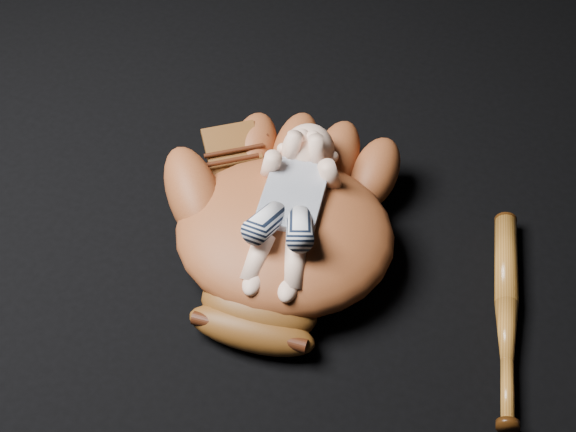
{
  "coord_description": "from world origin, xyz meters",
  "views": [
    {
      "loc": [
        0.21,
        -0.74,
        1.08
      ],
      "look_at": [
        -0.12,
        0.09,
        0.09
      ],
      "focal_mm": 50.0,
      "sensor_mm": 36.0,
      "label": 1
    }
  ],
  "objects": [
    {
      "name": "baseball_glove",
      "position": [
        -0.12,
        0.07,
        0.08
      ],
      "size": [
        0.5,
        0.56,
        0.16
      ],
      "primitive_type": null,
      "rotation": [
        0.0,
        0.0,
        0.09
      ],
      "color": "brown",
      "rests_on": "ground"
    },
    {
      "name": "baseball_bat",
      "position": [
        0.26,
        0.08,
        0.02
      ],
      "size": [
        0.12,
        0.41,
        0.04
      ],
      "primitive_type": null,
      "rotation": [
        0.0,
        0.0,
        0.21
      ],
      "color": "#96591D",
      "rests_on": "ground"
    },
    {
      "name": "newborn_baby",
      "position": [
        -0.11,
        0.07,
        0.13
      ],
      "size": [
        0.21,
        0.36,
        0.14
      ],
      "primitive_type": null,
      "rotation": [
        0.0,
        0.0,
        0.16
      ],
      "color": "beige",
      "rests_on": "baseball_glove"
    }
  ]
}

